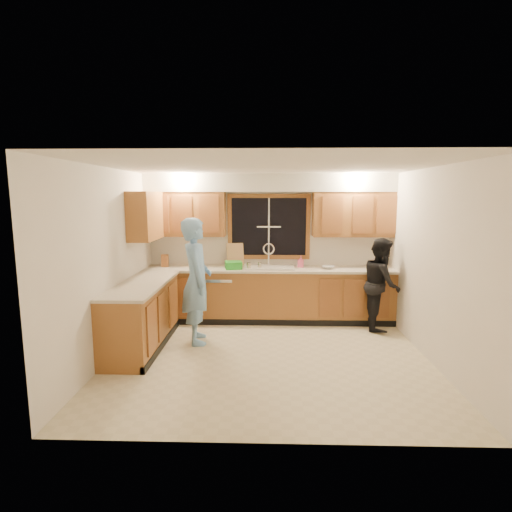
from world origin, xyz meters
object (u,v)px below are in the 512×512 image
(dish_crate, at_px, (233,265))
(bowl, at_px, (328,267))
(soap_bottle, at_px, (301,261))
(sink, at_px, (269,271))
(stove, at_px, (129,328))
(knife_block, at_px, (165,261))
(man, at_px, (197,281))
(dishwasher, at_px, (219,297))
(woman, at_px, (381,284))

(dish_crate, distance_m, bowl, 1.60)
(soap_bottle, bearing_deg, sink, -171.52)
(sink, bearing_deg, stove, -134.61)
(sink, xyz_separation_m, soap_bottle, (0.55, 0.08, 0.16))
(sink, relative_size, knife_block, 4.00)
(man, xyz_separation_m, soap_bottle, (1.60, 1.14, 0.11))
(knife_block, bearing_deg, bowl, -8.47)
(dishwasher, xyz_separation_m, soap_bottle, (1.40, 0.10, 0.61))
(man, relative_size, dish_crate, 6.81)
(knife_block, relative_size, dish_crate, 0.80)
(dishwasher, height_order, dish_crate, dish_crate)
(sink, distance_m, stove, 2.60)
(knife_block, bearing_deg, dishwasher, -10.63)
(stove, bearing_deg, man, 45.66)
(stove, relative_size, man, 0.49)
(sink, distance_m, woman, 1.85)
(man, height_order, dish_crate, man)
(knife_block, bearing_deg, woman, -13.24)
(dishwasher, height_order, man, man)
(soap_bottle, bearing_deg, bowl, -15.91)
(stove, relative_size, dish_crate, 3.35)
(knife_block, bearing_deg, dish_crate, -13.91)
(dishwasher, bearing_deg, knife_block, 175.77)
(bowl, bearing_deg, knife_block, 177.92)
(stove, distance_m, knife_block, 1.97)
(dish_crate, relative_size, soap_bottle, 1.33)
(knife_block, height_order, dish_crate, knife_block)
(woman, distance_m, dish_crate, 2.43)
(dishwasher, height_order, knife_block, knife_block)
(dish_crate, bearing_deg, soap_bottle, 9.21)
(sink, relative_size, dish_crate, 3.20)
(stove, height_order, dish_crate, dish_crate)
(dish_crate, bearing_deg, stove, -125.05)
(dishwasher, distance_m, knife_block, 1.13)
(stove, bearing_deg, dishwasher, 62.31)
(stove, height_order, woman, woman)
(dish_crate, bearing_deg, bowl, 2.04)
(woman, bearing_deg, dishwasher, 91.14)
(dishwasher, distance_m, man, 1.17)
(sink, bearing_deg, dishwasher, -179.01)
(stove, bearing_deg, woman, 21.86)
(sink, distance_m, bowl, 1.01)
(bowl, bearing_deg, dish_crate, -177.96)
(dishwasher, bearing_deg, man, -100.82)
(man, height_order, knife_block, man)
(bowl, bearing_deg, soap_bottle, 164.09)
(bowl, bearing_deg, dishwasher, 179.02)
(stove, distance_m, soap_bottle, 3.08)
(dishwasher, bearing_deg, sink, 0.99)
(man, height_order, bowl, man)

